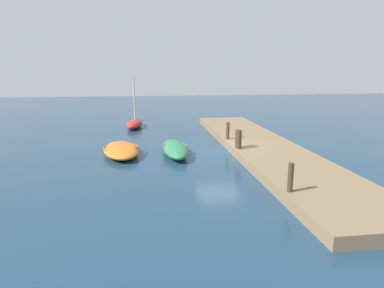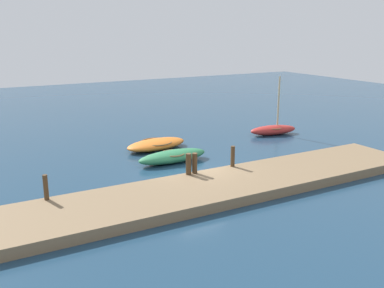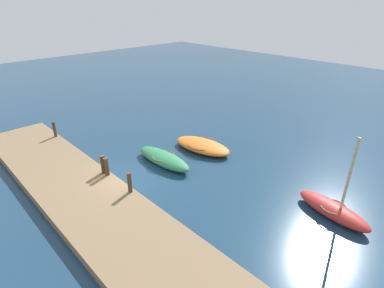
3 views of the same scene
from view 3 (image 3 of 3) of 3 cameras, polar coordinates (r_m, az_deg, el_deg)
name	(u,v)px [view 3 (image 3 of 3)]	position (r m, az deg, el deg)	size (l,w,h in m)	color
ground_plane	(129,179)	(17.34, -11.88, -6.56)	(84.00, 84.00, 0.00)	navy
dock_platform	(84,195)	(16.25, -19.89, -9.14)	(21.87, 3.92, 0.47)	#846B4C
rowboat_green	(164,158)	(18.41, -5.40, -2.75)	(4.26, 1.50, 0.70)	#2D7A4C
rowboat_red	(333,209)	(15.62, 25.19, -11.13)	(3.67, 1.71, 4.14)	#B72D28
motorboat_orange	(202,146)	(20.00, 1.99, -0.32)	(4.30, 2.51, 0.61)	orange
mooring_post_west	(54,129)	(22.83, -24.63, 2.57)	(0.20, 0.20, 1.08)	#47331E
mooring_post_mid_west	(103,164)	(17.15, -16.48, -3.67)	(0.27, 0.27, 1.04)	#47331E
mooring_post_mid_east	(106,166)	(16.89, -15.92, -4.12)	(0.25, 0.25, 1.02)	#47331E
mooring_post_east	(130,182)	(15.18, -11.76, -7.16)	(0.21, 0.21, 1.08)	#47331E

